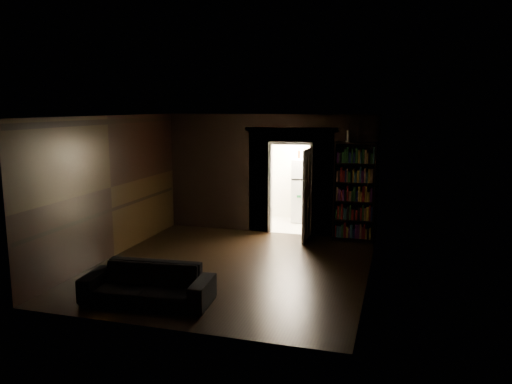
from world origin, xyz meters
TOP-DOWN VIEW (x-y plane):
  - ground at (0.00, 0.00)m, footprint 5.50×5.50m
  - room_walls at (-0.01, 1.07)m, footprint 5.02×5.61m
  - kitchen_alcove at (0.50, 3.87)m, footprint 2.20×1.80m
  - sofa at (-0.69, -1.95)m, footprint 2.04×1.01m
  - bookshelf at (2.00, 2.55)m, footprint 0.95×0.55m
  - refrigerator at (0.68, 4.11)m, footprint 0.75×0.69m
  - door at (0.97, 2.31)m, footprint 0.06×0.85m
  - figurine at (1.82, 2.56)m, footprint 0.09×0.09m
  - bottles at (0.65, 4.12)m, footprint 0.68×0.09m

SIDE VIEW (x-z plane):
  - ground at x=0.00m, z-range 0.00..0.00m
  - sofa at x=-0.69m, z-range 0.00..0.76m
  - refrigerator at x=0.68m, z-range 0.00..1.65m
  - door at x=0.97m, z-range 0.00..2.05m
  - bookshelf at x=2.00m, z-range 0.00..2.20m
  - kitchen_alcove at x=0.50m, z-range -0.09..2.51m
  - room_walls at x=-0.01m, z-range 0.26..3.10m
  - bottles at x=0.65m, z-range 1.65..1.93m
  - figurine at x=1.82m, z-range 2.20..2.46m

